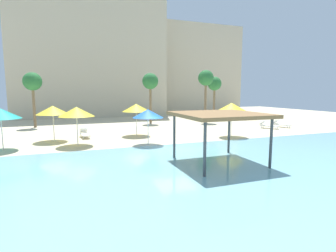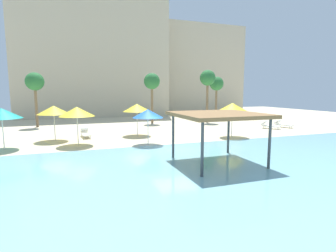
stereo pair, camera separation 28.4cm
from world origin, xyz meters
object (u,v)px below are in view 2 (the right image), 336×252
object	(u,v)px
beach_umbrella_yellow_0	(54,110)
palm_tree_3	(152,82)
lounge_chair_2	(269,125)
palm_tree_0	(208,79)
lounge_chair_1	(283,124)
palm_tree_1	(35,83)
beach_umbrella_yellow_3	(137,108)
lounge_chair_0	(85,133)
beach_umbrella_teal_2	(1,113)
beach_umbrella_yellow_4	(232,107)
shade_pavilion	(218,116)
beach_umbrella_yellow_5	(77,112)
beach_umbrella_blue_1	(148,113)
palm_tree_2	(217,85)

from	to	relation	value
beach_umbrella_yellow_0	palm_tree_3	bearing A→B (deg)	39.15
lounge_chair_2	palm_tree_0	world-z (taller)	palm_tree_0
lounge_chair_1	palm_tree_1	distance (m)	26.73
beach_umbrella_yellow_3	lounge_chair_1	distance (m)	16.02
lounge_chair_0	lounge_chair_1	size ratio (longest dim) A/B	0.98
beach_umbrella_teal_2	beach_umbrella_yellow_4	xyz separation A→B (m)	(16.93, -0.83, 0.14)
beach_umbrella_teal_2	palm_tree_3	xyz separation A→B (m)	(13.25, 10.62, 2.51)
shade_pavilion	palm_tree_1	world-z (taller)	palm_tree_1
beach_umbrella_yellow_3	lounge_chair_0	xyz separation A→B (m)	(-4.31, 0.46, -2.08)
beach_umbrella_yellow_4	palm_tree_0	world-z (taller)	palm_tree_0
beach_umbrella_yellow_0	beach_umbrella_yellow_5	size ratio (longest dim) A/B	1.00
beach_umbrella_teal_2	beach_umbrella_yellow_3	size ratio (longest dim) A/B	0.99
lounge_chair_2	palm_tree_3	world-z (taller)	palm_tree_3
beach_umbrella_yellow_3	palm_tree_3	size ratio (longest dim) A/B	0.46
beach_umbrella_blue_1	beach_umbrella_yellow_5	distance (m)	5.00
lounge_chair_1	palm_tree_3	world-z (taller)	palm_tree_3
beach_umbrella_yellow_0	beach_umbrella_yellow_5	world-z (taller)	beach_umbrella_yellow_5
beach_umbrella_yellow_3	beach_umbrella_yellow_5	bearing A→B (deg)	-151.30
beach_umbrella_yellow_5	palm_tree_2	xyz separation A→B (m)	(18.41, 12.66, 2.38)
beach_umbrella_yellow_3	lounge_chair_0	bearing A→B (deg)	173.94
palm_tree_0	lounge_chair_2	bearing A→B (deg)	-64.14
palm_tree_1	beach_umbrella_yellow_5	bearing A→B (deg)	-70.78
beach_umbrella_yellow_5	lounge_chair_2	size ratio (longest dim) A/B	1.41
lounge_chair_0	beach_umbrella_blue_1	bearing A→B (deg)	35.68
lounge_chair_0	palm_tree_3	size ratio (longest dim) A/B	0.33
beach_umbrella_yellow_3	beach_umbrella_blue_1	bearing A→B (deg)	-92.22
lounge_chair_0	palm_tree_1	world-z (taller)	palm_tree_1
beach_umbrella_yellow_5	lounge_chair_1	xyz separation A→B (m)	(20.81, 2.65, -2.06)
beach_umbrella_yellow_4	beach_umbrella_blue_1	bearing A→B (deg)	-173.96
palm_tree_2	palm_tree_0	bearing A→B (deg)	-134.04
beach_umbrella_blue_1	palm_tree_0	distance (m)	15.48
shade_pavilion	beach_umbrella_yellow_0	size ratio (longest dim) A/B	1.59
beach_umbrella_blue_1	lounge_chair_2	distance (m)	14.62
palm_tree_1	palm_tree_3	size ratio (longest dim) A/B	0.97
beach_umbrella_yellow_0	palm_tree_0	xyz separation A→B (m)	(16.97, 7.05, 2.92)
shade_pavilion	palm_tree_2	world-z (taller)	palm_tree_2
palm_tree_2	palm_tree_3	distance (m)	9.99
lounge_chair_2	palm_tree_1	distance (m)	24.97
beach_umbrella_teal_2	palm_tree_2	size ratio (longest dim) A/B	0.47
palm_tree_1	lounge_chair_1	bearing A→B (deg)	-19.65
beach_umbrella_yellow_4	lounge_chair_2	size ratio (longest dim) A/B	1.47
beach_umbrella_yellow_4	palm_tree_3	bearing A→B (deg)	107.83
beach_umbrella_yellow_4	lounge_chair_0	bearing A→B (deg)	161.73
beach_umbrella_yellow_0	lounge_chair_0	distance (m)	3.17
beach_umbrella_yellow_0	lounge_chair_1	world-z (taller)	beach_umbrella_yellow_0
lounge_chair_1	palm_tree_3	size ratio (longest dim) A/B	0.33
lounge_chair_1	beach_umbrella_blue_1	bearing A→B (deg)	-93.30
beach_umbrella_blue_1	palm_tree_2	distance (m)	19.81
beach_umbrella_teal_2	beach_umbrella_yellow_3	xyz separation A→B (m)	(9.58, 2.56, 0.03)
beach_umbrella_yellow_4	lounge_chair_1	xyz separation A→B (m)	(8.53, 3.34, -2.19)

